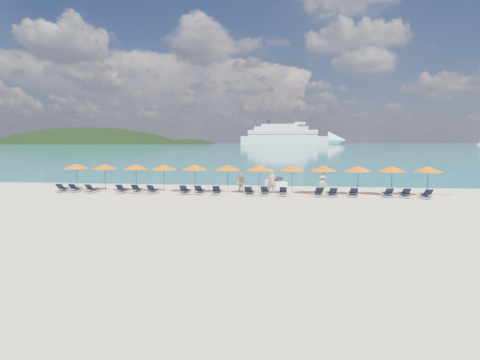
# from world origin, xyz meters

# --- Properties ---
(ground) EXTENTS (1400.00, 1400.00, 0.00)m
(ground) POSITION_xyz_m (0.00, 0.00, 0.00)
(ground) COLOR beige
(sea) EXTENTS (1600.00, 1300.00, 0.01)m
(sea) POSITION_xyz_m (0.00, 660.00, 0.01)
(sea) COLOR #1FA9B2
(sea) RESTS_ON ground
(headland_main) EXTENTS (374.00, 242.00, 126.50)m
(headland_main) POSITION_xyz_m (-300.00, 540.00, -38.00)
(headland_main) COLOR black
(headland_main) RESTS_ON ground
(headland_small) EXTENTS (162.00, 126.00, 85.50)m
(headland_small) POSITION_xyz_m (-150.00, 560.00, -35.00)
(headland_small) COLOR black
(headland_small) RESTS_ON ground
(cruise_ship) EXTENTS (147.55, 27.38, 40.92)m
(cruise_ship) POSITION_xyz_m (6.58, 551.03, 10.65)
(cruise_ship) COLOR white
(cruise_ship) RESTS_ON ground
(sailboat_near) EXTENTS (6.10, 2.03, 11.19)m
(sailboat_near) POSITION_xyz_m (223.61, 477.03, 1.15)
(sailboat_near) COLOR white
(sailboat_near) RESTS_ON ground
(jetski) EXTENTS (2.06, 2.83, 0.95)m
(jetski) POSITION_xyz_m (2.49, 8.81, 0.39)
(jetski) COLOR white
(jetski) RESTS_ON ground
(beachgoer_a) EXTENTS (0.78, 0.60, 1.91)m
(beachgoer_a) POSITION_xyz_m (2.30, 4.55, 0.95)
(beachgoer_a) COLOR #DDAD8C
(beachgoer_a) RESTS_ON ground
(beachgoer_b) EXTENTS (0.91, 0.76, 1.63)m
(beachgoer_b) POSITION_xyz_m (-0.17, 4.83, 0.82)
(beachgoer_b) COLOR #DDAD8C
(beachgoer_b) RESTS_ON ground
(beachgoer_c) EXTENTS (1.11, 0.96, 1.58)m
(beachgoer_c) POSITION_xyz_m (6.19, 4.03, 0.79)
(beachgoer_c) COLOR #DDAD8C
(beachgoer_c) RESTS_ON ground
(umbrella_0) EXTENTS (2.10, 2.10, 2.28)m
(umbrella_0) POSITION_xyz_m (-14.06, 4.83, 2.02)
(umbrella_0) COLOR black
(umbrella_0) RESTS_ON ground
(umbrella_1) EXTENTS (2.10, 2.10, 2.28)m
(umbrella_1) POSITION_xyz_m (-11.51, 4.72, 2.02)
(umbrella_1) COLOR black
(umbrella_1) RESTS_ON ground
(umbrella_2) EXTENTS (2.10, 2.10, 2.28)m
(umbrella_2) POSITION_xyz_m (-8.84, 4.77, 2.02)
(umbrella_2) COLOR black
(umbrella_2) RESTS_ON ground
(umbrella_3) EXTENTS (2.10, 2.10, 2.28)m
(umbrella_3) POSITION_xyz_m (-6.46, 4.73, 2.02)
(umbrella_3) COLOR black
(umbrella_3) RESTS_ON ground
(umbrella_4) EXTENTS (2.10, 2.10, 2.28)m
(umbrella_4) POSITION_xyz_m (-3.90, 4.73, 2.02)
(umbrella_4) COLOR black
(umbrella_4) RESTS_ON ground
(umbrella_5) EXTENTS (2.10, 2.10, 2.28)m
(umbrella_5) POSITION_xyz_m (-1.20, 4.68, 2.02)
(umbrella_5) COLOR black
(umbrella_5) RESTS_ON ground
(umbrella_6) EXTENTS (2.10, 2.10, 2.28)m
(umbrella_6) POSITION_xyz_m (1.29, 4.69, 2.02)
(umbrella_6) COLOR black
(umbrella_6) RESTS_ON ground
(umbrella_7) EXTENTS (2.10, 2.10, 2.28)m
(umbrella_7) POSITION_xyz_m (3.89, 4.71, 2.02)
(umbrella_7) COLOR black
(umbrella_7) RESTS_ON ground
(umbrella_8) EXTENTS (2.10, 2.10, 2.28)m
(umbrella_8) POSITION_xyz_m (6.26, 4.67, 2.02)
(umbrella_8) COLOR black
(umbrella_8) RESTS_ON ground
(umbrella_9) EXTENTS (2.10, 2.10, 2.28)m
(umbrella_9) POSITION_xyz_m (8.86, 4.59, 2.02)
(umbrella_9) COLOR black
(umbrella_9) RESTS_ON ground
(umbrella_10) EXTENTS (2.10, 2.10, 2.28)m
(umbrella_10) POSITION_xyz_m (11.38, 4.73, 2.02)
(umbrella_10) COLOR black
(umbrella_10) RESTS_ON ground
(umbrella_11) EXTENTS (2.10, 2.10, 2.28)m
(umbrella_11) POSITION_xyz_m (13.95, 4.68, 2.02)
(umbrella_11) COLOR black
(umbrella_11) RESTS_ON ground
(lounger_0) EXTENTS (0.77, 1.75, 0.66)m
(lounger_0) POSITION_xyz_m (-14.50, 3.44, 0.24)
(lounger_0) COLOR silver
(lounger_0) RESTS_ON ground
(lounger_1) EXTENTS (0.70, 1.73, 0.66)m
(lounger_1) POSITION_xyz_m (-13.47, 3.57, 0.24)
(lounger_1) COLOR silver
(lounger_1) RESTS_ON ground
(lounger_2) EXTENTS (0.68, 1.72, 0.66)m
(lounger_2) POSITION_xyz_m (-11.94, 3.34, 0.24)
(lounger_2) COLOR silver
(lounger_2) RESTS_ON ground
(lounger_3) EXTENTS (0.68, 1.72, 0.66)m
(lounger_3) POSITION_xyz_m (-9.50, 3.49, 0.24)
(lounger_3) COLOR silver
(lounger_3) RESTS_ON ground
(lounger_4) EXTENTS (0.69, 1.72, 0.66)m
(lounger_4) POSITION_xyz_m (-8.29, 3.62, 0.24)
(lounger_4) COLOR silver
(lounger_4) RESTS_ON ground
(lounger_5) EXTENTS (0.65, 1.71, 0.66)m
(lounger_5) POSITION_xyz_m (-6.98, 3.50, 0.24)
(lounger_5) COLOR silver
(lounger_5) RESTS_ON ground
(lounger_6) EXTENTS (0.65, 1.71, 0.66)m
(lounger_6) POSITION_xyz_m (-4.37, 3.49, 0.24)
(lounger_6) COLOR silver
(lounger_6) RESTS_ON ground
(lounger_7) EXTENTS (0.65, 1.71, 0.66)m
(lounger_7) POSITION_xyz_m (-3.23, 3.59, 0.24)
(lounger_7) COLOR silver
(lounger_7) RESTS_ON ground
(lounger_8) EXTENTS (0.77, 1.75, 0.66)m
(lounger_8) POSITION_xyz_m (-1.87, 3.53, 0.24)
(lounger_8) COLOR silver
(lounger_8) RESTS_ON ground
(lounger_9) EXTENTS (0.69, 1.73, 0.66)m
(lounger_9) POSITION_xyz_m (0.68, 3.34, 0.24)
(lounger_9) COLOR silver
(lounger_9) RESTS_ON ground
(lounger_10) EXTENTS (0.70, 1.73, 0.66)m
(lounger_10) POSITION_xyz_m (1.85, 3.59, 0.24)
(lounger_10) COLOR silver
(lounger_10) RESTS_ON ground
(lounger_11) EXTENTS (0.65, 1.71, 0.66)m
(lounger_11) POSITION_xyz_m (3.22, 3.48, 0.24)
(lounger_11) COLOR silver
(lounger_11) RESTS_ON ground
(lounger_12) EXTENTS (0.70, 1.73, 0.66)m
(lounger_12) POSITION_xyz_m (5.85, 3.56, 0.24)
(lounger_12) COLOR silver
(lounger_12) RESTS_ON ground
(lounger_13) EXTENTS (0.69, 1.73, 0.66)m
(lounger_13) POSITION_xyz_m (6.85, 3.38, 0.24)
(lounger_13) COLOR silver
(lounger_13) RESTS_ON ground
(lounger_14) EXTENTS (0.70, 1.73, 0.66)m
(lounger_14) POSITION_xyz_m (8.37, 3.56, 0.24)
(lounger_14) COLOR silver
(lounger_14) RESTS_ON ground
(lounger_15) EXTENTS (0.63, 1.70, 0.66)m
(lounger_15) POSITION_xyz_m (10.85, 3.64, 0.24)
(lounger_15) COLOR silver
(lounger_15) RESTS_ON ground
(lounger_16) EXTENTS (0.73, 1.74, 0.66)m
(lounger_16) POSITION_xyz_m (12.07, 3.65, 0.24)
(lounger_16) COLOR silver
(lounger_16) RESTS_ON ground
(lounger_17) EXTENTS (0.65, 1.71, 0.66)m
(lounger_17) POSITION_xyz_m (13.43, 3.33, 0.24)
(lounger_17) COLOR silver
(lounger_17) RESTS_ON ground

